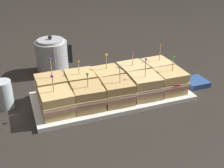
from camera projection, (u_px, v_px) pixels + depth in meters
name	position (u px, v px, depth m)	size (l,w,h in m)	color
ground_plane	(112.00, 98.00, 1.21)	(6.00, 6.00, 0.00)	#2D2823
serving_platter	(112.00, 96.00, 1.20)	(0.66, 0.29, 0.02)	white
sandwich_front_far_left	(57.00, 102.00, 1.05)	(0.12, 0.12, 0.16)	tan
sandwich_front_left	(88.00, 97.00, 1.09)	(0.13, 0.13, 0.15)	tan
sandwich_front_center	(118.00, 92.00, 1.13)	(0.13, 0.13, 0.16)	tan
sandwich_front_right	(145.00, 86.00, 1.17)	(0.13, 0.13, 0.17)	#DBB77A
sandwich_front_far_right	(170.00, 81.00, 1.20)	(0.12, 0.12, 0.16)	tan
sandwich_back_far_left	(51.00, 88.00, 1.15)	(0.12, 0.12, 0.18)	tan
sandwich_back_left	(80.00, 83.00, 1.19)	(0.13, 0.13, 0.16)	tan
sandwich_back_center	(107.00, 79.00, 1.23)	(0.13, 0.13, 0.16)	tan
sandwich_back_right	(133.00, 74.00, 1.27)	(0.13, 0.13, 0.16)	#DBB77A
sandwich_back_far_right	(157.00, 70.00, 1.31)	(0.13, 0.13, 0.17)	#DBB77A
kettle_steel	(52.00, 56.00, 1.41)	(0.18, 0.16, 0.19)	#B7BABF
drinking_glass	(4.00, 95.00, 1.12)	(0.07, 0.07, 0.12)	silver
napkin_stack	(195.00, 82.00, 1.31)	(0.10, 0.10, 0.02)	navy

